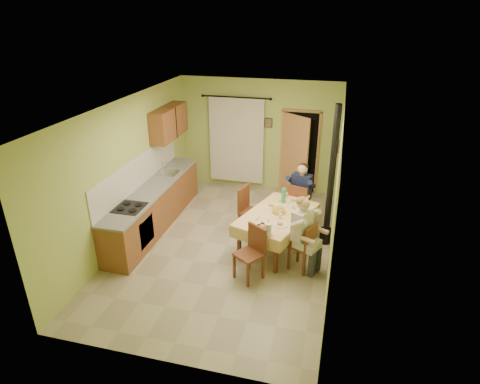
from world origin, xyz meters
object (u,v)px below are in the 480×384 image
(chair_left, at_px, (251,220))
(stove_flue, at_px, (330,196))
(chair_near, at_px, (249,264))
(man_far, at_px, (301,188))
(chair_far, at_px, (299,213))
(chair_right, at_px, (302,255))
(dining_table, at_px, (276,231))
(man_right, at_px, (303,226))

(chair_left, xyz_separation_m, stove_flue, (1.53, -0.00, 0.73))
(chair_near, distance_m, man_far, 2.26)
(chair_far, relative_size, chair_near, 1.02)
(chair_near, height_order, chair_right, chair_near)
(chair_near, height_order, stove_flue, stove_flue)
(dining_table, xyz_separation_m, chair_far, (0.33, 1.01, -0.09))
(chair_right, bearing_deg, stove_flue, 5.73)
(chair_near, bearing_deg, stove_flue, -94.32)
(chair_far, relative_size, chair_left, 0.99)
(dining_table, distance_m, chair_far, 1.06)
(man_right, xyz_separation_m, stove_flue, (0.38, 1.03, 0.15))
(dining_table, relative_size, chair_far, 1.98)
(chair_far, distance_m, man_right, 1.71)
(chair_near, distance_m, chair_right, 0.98)
(chair_far, bearing_deg, man_right, -65.98)
(dining_table, relative_size, man_far, 1.42)
(chair_near, relative_size, stove_flue, 0.35)
(chair_left, bearing_deg, chair_far, 136.39)
(chair_near, relative_size, man_right, 0.70)
(chair_right, xyz_separation_m, stove_flue, (0.37, 1.04, 0.74))
(chair_left, xyz_separation_m, man_right, (1.15, -1.04, 0.59))
(chair_left, bearing_deg, man_right, 63.79)
(chair_far, bearing_deg, chair_left, -133.44)
(dining_table, height_order, man_far, man_far)
(chair_left, bearing_deg, dining_table, 68.42)
(man_right, distance_m, stove_flue, 1.11)
(chair_right, xyz_separation_m, man_right, (-0.01, 0.01, 0.59))
(man_far, xyz_separation_m, man_right, (0.22, -1.60, 0.00))
(man_right, bearing_deg, stove_flue, 5.11)
(chair_near, distance_m, stove_flue, 2.09)
(dining_table, xyz_separation_m, man_far, (0.33, 1.02, 0.50))
(stove_flue, bearing_deg, chair_right, -109.70)
(chair_far, distance_m, chair_left, 1.08)
(man_right, bearing_deg, chair_right, -90.00)
(chair_left, relative_size, man_right, 0.73)
(chair_near, relative_size, chair_left, 0.96)
(chair_left, relative_size, man_far, 0.73)
(chair_near, distance_m, man_right, 1.14)
(man_right, bearing_deg, chair_left, 73.40)
(chair_far, height_order, man_far, man_far)
(chair_far, height_order, stove_flue, stove_flue)
(chair_right, relative_size, man_right, 0.67)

